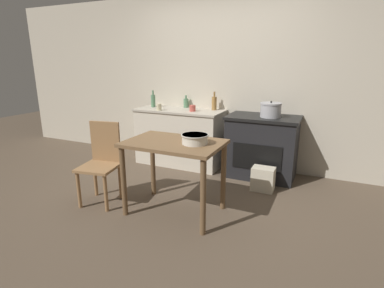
% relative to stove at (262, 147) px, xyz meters
% --- Properties ---
extents(ground_plane, '(14.00, 14.00, 0.00)m').
position_rel_stove_xyz_m(ground_plane, '(-0.74, -1.26, -0.43)').
color(ground_plane, brown).
extents(wall_back, '(8.00, 0.07, 2.55)m').
position_rel_stove_xyz_m(wall_back, '(-0.74, 0.33, 0.84)').
color(wall_back, beige).
rests_on(wall_back, ground_plane).
extents(counter_cabinet, '(1.35, 0.60, 0.86)m').
position_rel_stove_xyz_m(counter_cabinet, '(-1.28, 0.01, 0.00)').
color(counter_cabinet, beige).
rests_on(counter_cabinet, ground_plane).
extents(stove, '(0.96, 0.63, 0.86)m').
position_rel_stove_xyz_m(stove, '(0.00, 0.00, 0.00)').
color(stove, black).
rests_on(stove, ground_plane).
extents(work_table, '(0.99, 0.66, 0.79)m').
position_rel_stove_xyz_m(work_table, '(-0.61, -1.44, 0.22)').
color(work_table, brown).
rests_on(work_table, ground_plane).
extents(chair, '(0.47, 0.47, 0.92)m').
position_rel_stove_xyz_m(chair, '(-1.49, -1.54, 0.06)').
color(chair, '#997047').
rests_on(chair, ground_plane).
extents(flour_sack, '(0.28, 0.19, 0.30)m').
position_rel_stove_xyz_m(flour_sack, '(0.14, -0.48, -0.28)').
color(flour_sack, beige).
rests_on(flour_sack, ground_plane).
extents(stock_pot, '(0.28, 0.28, 0.21)m').
position_rel_stove_xyz_m(stock_pot, '(0.09, -0.04, 0.52)').
color(stock_pot, '#A8A8AD').
rests_on(stock_pot, stove).
extents(mixing_bowl_large, '(0.28, 0.28, 0.09)m').
position_rel_stove_xyz_m(mixing_bowl_large, '(-0.38, -1.42, 0.41)').
color(mixing_bowl_large, silver).
rests_on(mixing_bowl_large, work_table).
extents(bottle_far_left, '(0.08, 0.08, 0.19)m').
position_rel_stove_xyz_m(bottle_far_left, '(-1.28, 0.22, 0.51)').
color(bottle_far_left, '#517F5B').
rests_on(bottle_far_left, counter_cabinet).
extents(bottle_left, '(0.07, 0.07, 0.26)m').
position_rel_stove_xyz_m(bottle_left, '(-1.78, 0.05, 0.54)').
color(bottle_left, '#517F5B').
rests_on(bottle_left, counter_cabinet).
extents(bottle_mid_left, '(0.07, 0.07, 0.27)m').
position_rel_stove_xyz_m(bottle_mid_left, '(-0.78, 0.17, 0.54)').
color(bottle_mid_left, olive).
rests_on(bottle_mid_left, counter_cabinet).
extents(cup_center_left, '(0.07, 0.07, 0.10)m').
position_rel_stove_xyz_m(cup_center_left, '(-1.52, -0.21, 0.48)').
color(cup_center_left, beige).
rests_on(cup_center_left, counter_cabinet).
extents(cup_center, '(0.09, 0.09, 0.09)m').
position_rel_stove_xyz_m(cup_center, '(-1.03, -0.07, 0.48)').
color(cup_center, '#B74C42').
rests_on(cup_center, counter_cabinet).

